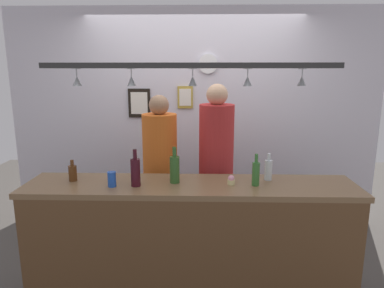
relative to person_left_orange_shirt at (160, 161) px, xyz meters
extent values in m
plane|color=#4C4742|center=(0.32, -0.28, -1.00)|extent=(8.00, 8.00, 0.00)
cube|color=silver|center=(0.32, 0.82, 0.30)|extent=(4.40, 0.06, 2.60)
cube|color=brown|center=(0.32, -0.63, -0.04)|extent=(2.70, 0.55, 0.04)
cube|color=brown|center=(0.32, -0.88, -0.53)|extent=(2.65, 0.04, 0.94)
cube|color=black|center=(0.32, -0.58, 0.92)|extent=(2.20, 0.36, 0.04)
cylinder|color=silver|center=(-0.55, -0.62, 0.90)|extent=(0.06, 0.06, 0.00)
cylinder|color=silver|center=(-0.55, -0.62, 0.87)|extent=(0.01, 0.01, 0.06)
cone|color=silver|center=(-0.55, -0.62, 0.81)|extent=(0.07, 0.07, 0.08)
cylinder|color=silver|center=(-0.13, -0.62, 0.90)|extent=(0.06, 0.06, 0.00)
cylinder|color=silver|center=(-0.13, -0.62, 0.87)|extent=(0.01, 0.01, 0.06)
cone|color=silver|center=(-0.13, -0.62, 0.81)|extent=(0.07, 0.07, 0.08)
cylinder|color=silver|center=(0.34, -0.60, 0.90)|extent=(0.06, 0.06, 0.00)
cylinder|color=silver|center=(0.34, -0.60, 0.87)|extent=(0.01, 0.01, 0.06)
cone|color=silver|center=(0.34, -0.60, 0.81)|extent=(0.07, 0.07, 0.08)
cylinder|color=silver|center=(0.76, -0.62, 0.90)|extent=(0.06, 0.06, 0.00)
cylinder|color=silver|center=(0.76, -0.62, 0.87)|extent=(0.01, 0.01, 0.06)
cone|color=silver|center=(0.76, -0.62, 0.81)|extent=(0.07, 0.07, 0.08)
cylinder|color=silver|center=(1.19, -0.55, 0.90)|extent=(0.06, 0.06, 0.00)
cylinder|color=silver|center=(1.19, -0.55, 0.87)|extent=(0.01, 0.01, 0.06)
cone|color=silver|center=(1.19, -0.55, 0.81)|extent=(0.07, 0.07, 0.08)
cube|color=#2D334C|center=(0.00, 0.00, -0.60)|extent=(0.17, 0.18, 0.79)
cylinder|color=orange|center=(0.00, 0.00, 0.13)|extent=(0.34, 0.34, 0.68)
sphere|color=#9E7556|center=(0.00, 0.00, 0.56)|extent=(0.19, 0.19, 0.19)
cube|color=#2D334C|center=(0.56, 0.00, -0.58)|extent=(0.17, 0.18, 0.84)
cylinder|color=red|center=(0.56, 0.00, 0.20)|extent=(0.34, 0.34, 0.73)
sphere|color=tan|center=(0.56, 0.00, 0.66)|extent=(0.21, 0.21, 0.21)
cylinder|color=#336B2D|center=(0.84, -0.66, 0.08)|extent=(0.06, 0.06, 0.19)
cylinder|color=#336B2D|center=(0.84, -0.66, 0.21)|extent=(0.03, 0.03, 0.07)
cylinder|color=#512D14|center=(-0.66, -0.58, 0.05)|extent=(0.07, 0.07, 0.13)
cylinder|color=#512D14|center=(-0.66, -0.58, 0.14)|extent=(0.03, 0.03, 0.05)
cylinder|color=#2D5623|center=(0.19, -0.60, 0.09)|extent=(0.08, 0.08, 0.22)
cylinder|color=#2D5623|center=(0.19, -0.60, 0.24)|extent=(0.03, 0.03, 0.08)
cylinder|color=silver|center=(0.97, -0.51, 0.07)|extent=(0.06, 0.06, 0.17)
cylinder|color=silver|center=(0.97, -0.51, 0.18)|extent=(0.03, 0.03, 0.06)
cylinder|color=#380F19|center=(-0.11, -0.69, 0.09)|extent=(0.08, 0.08, 0.22)
cylinder|color=#380F19|center=(-0.11, -0.69, 0.24)|extent=(0.03, 0.03, 0.08)
cylinder|color=#1E4CB2|center=(-0.30, -0.72, 0.05)|extent=(0.07, 0.07, 0.12)
cylinder|color=beige|center=(0.65, -0.64, 0.00)|extent=(0.06, 0.06, 0.04)
sphere|color=pink|center=(0.65, -0.64, 0.04)|extent=(0.05, 0.05, 0.05)
cube|color=black|center=(-0.33, 0.78, 0.50)|extent=(0.26, 0.02, 0.34)
cube|color=white|center=(-0.33, 0.77, 0.50)|extent=(0.20, 0.01, 0.26)
cube|color=#B29338|center=(0.22, 0.78, 0.57)|extent=(0.18, 0.02, 0.26)
cube|color=white|center=(0.22, 0.77, 0.57)|extent=(0.14, 0.01, 0.20)
cylinder|color=white|center=(0.48, 0.77, 0.96)|extent=(0.22, 0.03, 0.22)
camera|label=1|loc=(0.41, -3.29, 0.89)|focal=32.15mm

